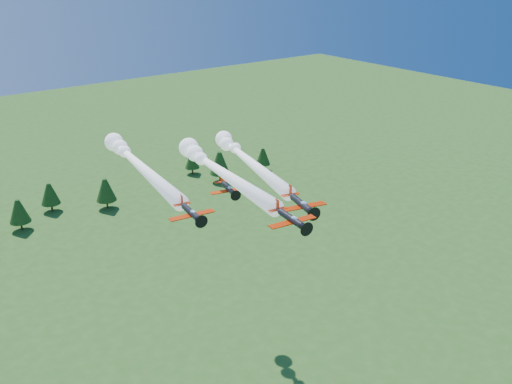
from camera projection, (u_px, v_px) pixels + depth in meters
plane_lead at (217, 169)px, 97.40m from camera, size 10.05×40.98×3.70m
plane_left at (136, 162)px, 103.63m from camera, size 10.86×44.67×3.70m
plane_right at (246, 158)px, 113.85m from camera, size 15.81×43.34×3.70m
plane_slot at (228, 188)px, 96.65m from camera, size 6.64×7.32×2.32m
treeline at (49, 202)px, 182.23m from camera, size 174.75×20.12×11.73m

